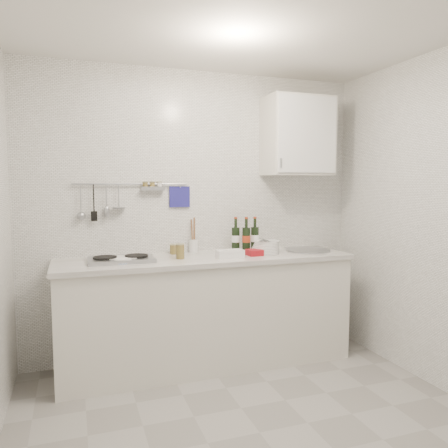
{
  "coord_description": "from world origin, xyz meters",
  "views": [
    {
      "loc": [
        -1.04,
        -2.33,
        1.52
      ],
      "look_at": [
        0.08,
        0.9,
        1.21
      ],
      "focal_mm": 35.0,
      "sensor_mm": 36.0,
      "label": 1
    }
  ],
  "objects_px": {
    "wall_cabinet": "(298,136)",
    "wine_bottles": "(246,235)",
    "plate_stack_sink": "(266,247)",
    "utensil_crock": "(193,244)",
    "plate_stack_hob": "(122,260)"
  },
  "relations": [
    {
      "from": "wall_cabinet",
      "to": "wine_bottles",
      "type": "relative_size",
      "value": 2.26
    },
    {
      "from": "plate_stack_sink",
      "to": "wall_cabinet",
      "type": "bearing_deg",
      "value": 18.87
    },
    {
      "from": "wine_bottles",
      "to": "utensil_crock",
      "type": "relative_size",
      "value": 1.0
    },
    {
      "from": "plate_stack_hob",
      "to": "utensil_crock",
      "type": "bearing_deg",
      "value": 24.05
    },
    {
      "from": "wall_cabinet",
      "to": "wine_bottles",
      "type": "xyz_separation_m",
      "value": [
        -0.51,
        -0.0,
        -0.87
      ]
    },
    {
      "from": "plate_stack_hob",
      "to": "wine_bottles",
      "type": "relative_size",
      "value": 0.8
    },
    {
      "from": "wall_cabinet",
      "to": "wine_bottles",
      "type": "height_order",
      "value": "wall_cabinet"
    },
    {
      "from": "plate_stack_hob",
      "to": "utensil_crock",
      "type": "relative_size",
      "value": 0.8
    },
    {
      "from": "wall_cabinet",
      "to": "wine_bottles",
      "type": "distance_m",
      "value": 1.01
    },
    {
      "from": "plate_stack_hob",
      "to": "wine_bottles",
      "type": "xyz_separation_m",
      "value": [
        1.09,
        0.16,
        0.14
      ]
    },
    {
      "from": "wine_bottles",
      "to": "plate_stack_hob",
      "type": "bearing_deg",
      "value": -171.88
    },
    {
      "from": "wall_cabinet",
      "to": "utensil_crock",
      "type": "relative_size",
      "value": 2.25
    },
    {
      "from": "wall_cabinet",
      "to": "utensil_crock",
      "type": "xyz_separation_m",
      "value": [
        -0.95,
        0.13,
        -0.96
      ]
    },
    {
      "from": "wall_cabinet",
      "to": "plate_stack_hob",
      "type": "height_order",
      "value": "wall_cabinet"
    },
    {
      "from": "plate_stack_hob",
      "to": "wine_bottles",
      "type": "bearing_deg",
      "value": 8.12
    }
  ]
}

